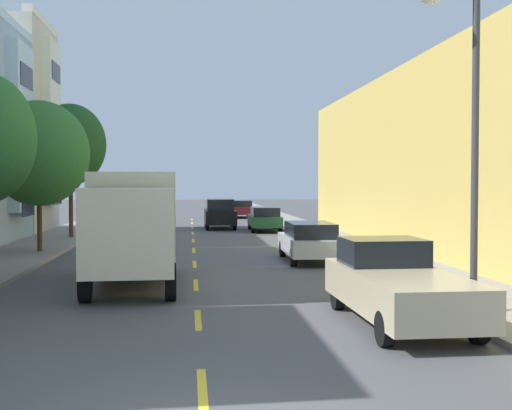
% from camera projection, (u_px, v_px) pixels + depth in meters
% --- Properties ---
extents(ground_plane, '(160.00, 160.00, 0.00)m').
position_uv_depth(ground_plane, '(193.00, 236.00, 37.44)').
color(ground_plane, '#4C4C4F').
extents(sidewalk_left, '(3.20, 120.00, 0.14)m').
position_uv_depth(sidewalk_left, '(56.00, 239.00, 34.75)').
color(sidewalk_left, gray).
rests_on(sidewalk_left, ground_plane).
extents(sidewalk_right, '(3.20, 120.00, 0.14)m').
position_uv_depth(sidewalk_right, '(324.00, 237.00, 36.16)').
color(sidewalk_right, gray).
rests_on(sidewalk_right, ground_plane).
extents(lane_centerline_dashes, '(0.14, 47.20, 0.01)m').
position_uv_depth(lane_centerline_dashes, '(193.00, 245.00, 31.97)').
color(lane_centerline_dashes, yellow).
rests_on(lane_centerline_dashes, ground_plane).
extents(street_tree_third, '(4.15, 4.15, 6.27)m').
position_uv_depth(street_tree_third, '(39.00, 153.00, 27.66)').
color(street_tree_third, '#47331E').
rests_on(street_tree_third, sidewalk_left).
extents(street_tree_farthest, '(3.70, 3.70, 7.00)m').
position_uv_depth(street_tree_farthest, '(70.00, 145.00, 34.99)').
color(street_tree_farthest, '#47331E').
rests_on(street_tree_farthest, sidewalk_left).
extents(street_lamp, '(1.35, 0.28, 7.09)m').
position_uv_depth(street_lamp, '(469.00, 127.00, 14.67)').
color(street_lamp, '#38383D').
rests_on(street_lamp, sidewalk_right).
extents(delivery_box_truck, '(2.60, 7.23, 3.29)m').
position_uv_depth(delivery_box_truck, '(134.00, 221.00, 19.57)').
color(delivery_box_truck, beige).
rests_on(delivery_box_truck, ground_plane).
extents(parked_wagon_burgundy, '(1.87, 4.72, 1.50)m').
position_uv_depth(parked_wagon_burgundy, '(241.00, 208.00, 57.22)').
color(parked_wagon_burgundy, maroon).
rests_on(parked_wagon_burgundy, ground_plane).
extents(parked_wagon_forest, '(1.93, 4.74, 1.50)m').
position_uv_depth(parked_wagon_forest, '(265.00, 218.00, 41.30)').
color(parked_wagon_forest, '#194C28').
rests_on(parked_wagon_forest, ground_plane).
extents(parked_suv_sky, '(2.08, 4.85, 1.93)m').
position_uv_depth(parked_suv_sky, '(120.00, 215.00, 41.39)').
color(parked_suv_sky, '#7A9EC6').
rests_on(parked_suv_sky, ground_plane).
extents(parked_suv_white, '(2.08, 4.85, 1.93)m').
position_uv_depth(parked_suv_white, '(142.00, 205.00, 60.38)').
color(parked_suv_white, silver).
rests_on(parked_suv_white, ground_plane).
extents(parked_wagon_navy, '(1.82, 4.70, 1.50)m').
position_uv_depth(parked_wagon_navy, '(132.00, 212.00, 49.62)').
color(parked_wagon_navy, navy).
rests_on(parked_wagon_navy, ground_plane).
extents(parked_wagon_silver, '(1.90, 4.73, 1.50)m').
position_uv_depth(parked_wagon_silver, '(309.00, 240.00, 25.34)').
color(parked_wagon_silver, '#B2B5BA').
rests_on(parked_wagon_silver, ground_plane).
extents(parked_pickup_champagne, '(2.10, 5.34, 1.73)m').
position_uv_depth(parked_pickup_champagne, '(397.00, 284.00, 14.22)').
color(parked_pickup_champagne, tan).
rests_on(parked_pickup_champagne, ground_plane).
extents(moving_black_sedan, '(1.95, 4.80, 1.93)m').
position_uv_depth(moving_black_sedan, '(220.00, 213.00, 43.64)').
color(moving_black_sedan, black).
rests_on(moving_black_sedan, ground_plane).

